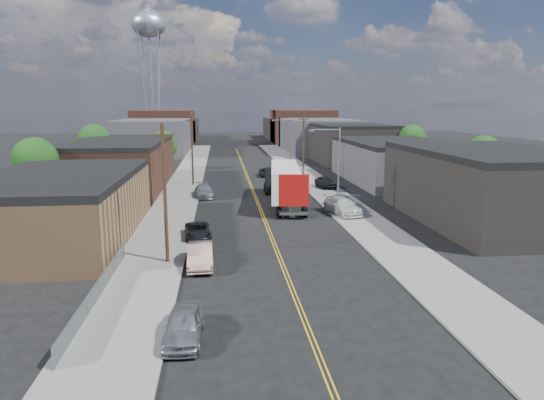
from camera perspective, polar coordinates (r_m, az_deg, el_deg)
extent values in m
plane|color=black|center=(84.93, -3.18, 3.43)|extent=(260.00, 260.00, 0.00)
cube|color=gold|center=(70.11, -2.55, 1.83)|extent=(0.32, 120.00, 0.01)
cube|color=slate|center=(70.16, -10.32, 1.73)|extent=(5.00, 140.00, 0.15)
cube|color=slate|center=(71.31, 5.10, 2.01)|extent=(5.00, 140.00, 0.15)
cube|color=#89603F|center=(45.11, -23.71, -1.02)|extent=(12.00, 22.00, 5.00)
cube|color=black|center=(44.65, -23.98, 2.50)|extent=(12.00, 22.00, 0.60)
cube|color=#502C20|center=(69.93, -17.43, 3.79)|extent=(12.00, 26.00, 6.00)
cube|color=black|center=(69.62, -17.59, 6.48)|extent=(12.00, 26.00, 0.60)
cube|color=black|center=(51.93, 24.38, 1.25)|extent=(14.00, 22.00, 6.50)
cube|color=black|center=(51.50, 24.69, 5.14)|extent=(14.00, 22.00, 0.60)
cube|color=navy|center=(48.78, 17.50, 1.57)|extent=(0.30, 20.00, 0.80)
cube|color=#343436|center=(75.32, 14.38, 4.24)|extent=(14.00, 24.00, 5.50)
cube|color=black|center=(75.04, 14.49, 6.55)|extent=(14.00, 24.00, 0.60)
cube|color=black|center=(99.91, 9.21, 6.46)|extent=(14.00, 22.00, 7.00)
cube|color=black|center=(99.69, 9.28, 8.64)|extent=(14.00, 22.00, 0.60)
cube|color=#343436|center=(120.33, -13.73, 7.28)|extent=(16.00, 30.00, 8.00)
cube|color=#343436|center=(121.74, 5.44, 7.58)|extent=(16.00, 30.00, 8.00)
cube|color=#502C20|center=(145.07, -12.47, 8.31)|extent=(16.00, 26.00, 10.00)
cube|color=#502C20|center=(146.24, 3.48, 8.56)|extent=(16.00, 26.00, 10.00)
cube|color=black|center=(165.01, -11.70, 8.11)|extent=(16.00, 40.00, 7.00)
cube|color=black|center=(166.05, 2.32, 8.35)|extent=(16.00, 40.00, 7.00)
cylinder|color=gray|center=(135.31, -13.97, 12.31)|extent=(0.80, 0.80, 30.00)
cylinder|color=gray|center=(133.81, -14.83, 12.29)|extent=(1.94, 1.94, 29.98)
cylinder|color=gray|center=(133.34, -13.30, 12.36)|extent=(1.94, 1.94, 29.98)
cylinder|color=gray|center=(137.29, -14.61, 12.26)|extent=(1.94, 1.94, 29.98)
cylinder|color=gray|center=(136.83, -13.12, 12.33)|extent=(1.94, 1.94, 29.98)
ellipsoid|color=#9EA8B2|center=(136.85, -14.32, 19.43)|extent=(9.00, 9.00, 6.75)
cylinder|color=#9EA8B2|center=(137.44, -14.39, 20.92)|extent=(1.60, 1.60, 1.20)
cone|color=#9EA8B2|center=(137.60, -14.41, 21.28)|extent=(1.80, 1.80, 0.80)
cylinder|color=gray|center=(51.03, 7.87, 3.39)|extent=(0.18, 0.18, 9.00)
cylinder|color=gray|center=(50.31, 6.32, 8.24)|extent=(3.00, 0.12, 0.12)
cube|color=gray|center=(50.01, 4.62, 8.14)|extent=(0.60, 0.25, 0.18)
cylinder|color=gray|center=(85.24, 2.20, 6.51)|extent=(0.18, 0.18, 9.00)
cylinder|color=gray|center=(84.80, 1.20, 9.40)|extent=(3.00, 0.12, 0.12)
cube|color=gray|center=(84.63, 0.18, 9.33)|extent=(0.60, 0.25, 0.18)
cylinder|color=black|center=(34.86, -12.49, 0.55)|extent=(0.26, 0.26, 10.00)
cube|color=black|center=(34.37, -12.78, 7.45)|extent=(1.60, 0.12, 0.12)
cylinder|color=black|center=(69.47, -9.38, 5.76)|extent=(0.26, 0.26, 10.00)
cube|color=black|center=(69.22, -9.49, 9.23)|extent=(1.60, 0.12, 0.12)
cylinder|color=black|center=(73.41, 3.71, 6.16)|extent=(0.26, 0.26, 10.00)
cube|color=black|center=(73.18, 3.75, 9.44)|extent=(1.60, 0.12, 0.12)
cube|color=slate|center=(30.41, -19.76, -10.01)|extent=(0.02, 16.00, 1.20)
cube|color=slate|center=(30.21, -19.84, -8.94)|extent=(0.05, 16.00, 0.05)
cylinder|color=black|center=(58.27, -25.82, 0.97)|extent=(0.36, 0.36, 4.25)
sphere|color=#173A0F|center=(57.85, -26.10, 4.29)|extent=(4.76, 4.76, 4.76)
sphere|color=#173A0F|center=(58.01, -25.37, 3.52)|extent=(3.74, 3.74, 3.74)
sphere|color=#173A0F|center=(57.71, -26.65, 3.63)|extent=(3.40, 3.40, 3.40)
cylinder|color=black|center=(81.99, -20.05, 4.09)|extent=(0.36, 0.36, 4.50)
sphere|color=#173A0F|center=(81.68, -20.22, 6.60)|extent=(5.04, 5.04, 5.04)
sphere|color=#173A0F|center=(81.89, -19.72, 6.01)|extent=(3.96, 3.96, 3.96)
sphere|color=#173A0F|center=(81.46, -20.60, 6.12)|extent=(3.60, 3.60, 3.60)
cylinder|color=black|center=(87.13, -12.53, 4.62)|extent=(0.36, 0.36, 3.75)
sphere|color=#173A0F|center=(86.86, -12.61, 6.59)|extent=(4.20, 4.20, 4.20)
sphere|color=#173A0F|center=(87.15, -12.18, 6.12)|extent=(3.30, 3.30, 3.30)
sphere|color=#173A0F|center=(86.56, -12.96, 6.21)|extent=(3.00, 3.00, 3.00)
cylinder|color=black|center=(69.78, 23.39, 2.55)|extent=(0.36, 0.36, 4.00)
sphere|color=#173A0F|center=(69.43, 23.59, 5.16)|extent=(4.48, 4.48, 4.48)
sphere|color=#173A0F|center=(70.06, 23.85, 4.52)|extent=(3.52, 3.52, 3.52)
sphere|color=#173A0F|center=(68.89, 23.36, 4.67)|extent=(3.20, 3.20, 3.20)
cylinder|color=black|center=(91.25, 16.04, 4.89)|extent=(0.36, 0.36, 4.25)
sphere|color=#173A0F|center=(90.98, 16.15, 7.02)|extent=(4.76, 4.76, 4.76)
sphere|color=#173A0F|center=(91.54, 16.40, 6.49)|extent=(3.74, 3.74, 3.74)
sphere|color=#173A0F|center=(90.46, 15.93, 6.63)|extent=(3.40, 3.40, 3.40)
cube|color=silver|center=(54.59, 1.50, 2.35)|extent=(4.40, 13.91, 3.19)
cube|color=maroon|center=(47.91, 2.58, 1.13)|extent=(2.98, 0.44, 3.21)
cube|color=gray|center=(48.36, 2.56, -1.60)|extent=(2.86, 0.90, 0.25)
cube|color=black|center=(63.04, 0.49, 2.43)|extent=(3.22, 3.93, 3.53)
cylinder|color=black|center=(49.73, 2.32, -1.31)|extent=(3.07, 1.45, 1.14)
cylinder|color=black|center=(63.23, 0.48, 1.35)|extent=(2.95, 1.44, 1.14)
imported|color=#999B9E|center=(24.52, -10.36, -14.27)|extent=(1.98, 4.57, 1.54)
imported|color=#9A7B65|center=(34.74, -8.45, -6.45)|extent=(1.90, 5.03, 1.64)
imported|color=black|center=(42.03, -8.73, -3.62)|extent=(2.54, 4.83, 1.30)
imported|color=#9A9B9E|center=(60.92, -8.03, 1.06)|extent=(2.57, 5.42, 1.53)
imported|color=silver|center=(54.02, 8.21, -0.12)|extent=(2.41, 5.06, 1.39)
imported|color=silver|center=(50.72, 8.28, -0.71)|extent=(3.47, 6.02, 1.64)
imported|color=black|center=(66.81, 6.31, 2.12)|extent=(2.61, 4.79, 1.55)
imported|color=black|center=(78.27, -0.68, 3.27)|extent=(2.19, 4.65, 1.28)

